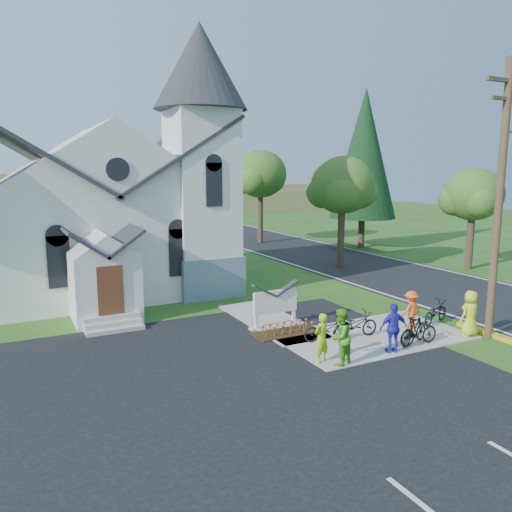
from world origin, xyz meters
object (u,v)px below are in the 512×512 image
cyclist_1 (340,337)px  bike_1 (414,330)px  cyclist_0 (321,338)px  bike_0 (326,329)px  church_sign (275,302)px  bike_2 (356,325)px  cyclist_2 (394,328)px  cyclist_3 (411,310)px  bike_4 (435,312)px  bike_3 (419,331)px  utility_pole (501,192)px  cyclist_4 (470,313)px

cyclist_1 → bike_1: bearing=163.4°
cyclist_0 → bike_0: 2.05m
church_sign → bike_2: (1.95, -2.58, -0.49)m
cyclist_2 → cyclist_3: size_ratio=1.13×
cyclist_0 → bike_4: cyclist_0 is taller
cyclist_2 → bike_3: size_ratio=1.04×
bike_2 → bike_4: 3.95m
cyclist_2 → bike_2: bearing=-69.7°
bike_0 → cyclist_2: 2.45m
cyclist_0 → bike_4: size_ratio=0.90×
utility_pole → bike_3: bearing=171.2°
bike_2 → cyclist_4: cyclist_4 is taller
cyclist_0 → cyclist_1: 0.62m
cyclist_1 → cyclist_4: size_ratio=1.06×
utility_pole → cyclist_3: bearing=136.3°
utility_pole → bike_1: size_ratio=5.71×
bike_0 → cyclist_0: bearing=153.0°
bike_1 → cyclist_2: bearing=85.4°
bike_1 → bike_4: size_ratio=0.98×
church_sign → bike_4: bearing=-24.4°
cyclist_2 → cyclist_3: 2.86m
cyclist_4 → bike_4: cyclist_4 is taller
cyclist_0 → cyclist_1: size_ratio=0.88×
cyclist_1 → bike_0: bearing=-135.6°
bike_2 → bike_4: size_ratio=1.04×
bike_0 → bike_3: (2.68, -1.85, 0.05)m
church_sign → bike_2: 3.28m
bike_1 → utility_pole: bearing=-119.1°
cyclist_3 → cyclist_4: size_ratio=0.88×
utility_pole → bike_2: (-4.61, 2.12, -4.86)m
bike_0 → cyclist_3: 3.76m
bike_2 → cyclist_4: bearing=-111.1°
cyclist_1 → cyclist_2: bearing=159.1°
cyclist_3 → cyclist_4: bearing=128.2°
church_sign → bike_3: 5.48m
cyclist_1 → bike_2: bearing=-160.6°
utility_pole → cyclist_4: utility_pole is taller
cyclist_1 → bike_4: 6.27m
church_sign → bike_0: bearing=-71.9°
bike_1 → bike_4: 2.88m
cyclist_0 → bike_4: 6.53m
bike_0 → cyclist_1: size_ratio=0.92×
bike_1 → cyclist_2: (-1.23, -0.29, 0.33)m
cyclist_1 → bike_4: size_ratio=1.02×
bike_3 → utility_pole: bearing=-96.7°
cyclist_0 → cyclist_4: cyclist_4 is taller
cyclist_0 → bike_3: 3.98m
bike_2 → bike_3: bearing=-134.7°
bike_1 → bike_0: bearing=39.1°
bike_3 → cyclist_4: (2.44, -0.11, 0.37)m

